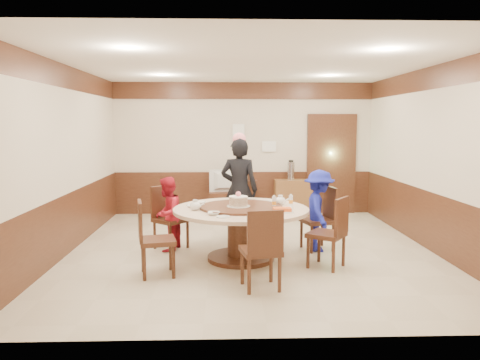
{
  "coord_description": "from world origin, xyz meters",
  "views": [
    {
      "loc": [
        -0.4,
        -7.02,
        1.93
      ],
      "look_at": [
        -0.17,
        -0.12,
        1.1
      ],
      "focal_mm": 35.0,
      "sensor_mm": 36.0,
      "label": 1
    }
  ],
  "objects_px": {
    "banquet_table": "(241,223)",
    "birthday_cake": "(238,201)",
    "tv_stand": "(229,204)",
    "television": "(229,181)",
    "person_red": "(167,214)",
    "thermos": "(291,171)",
    "shrimp_platter": "(282,210)",
    "side_cabinet": "(293,197)",
    "person_blue": "(319,211)",
    "person_standing": "(239,190)"
  },
  "relations": [
    {
      "from": "person_blue",
      "to": "tv_stand",
      "type": "relative_size",
      "value": 1.46
    },
    {
      "from": "banquet_table",
      "to": "shrimp_platter",
      "type": "distance_m",
      "value": 0.68
    },
    {
      "from": "person_red",
      "to": "birthday_cake",
      "type": "height_order",
      "value": "person_red"
    },
    {
      "from": "person_blue",
      "to": "birthday_cake",
      "type": "relative_size",
      "value": 3.84
    },
    {
      "from": "birthday_cake",
      "to": "tv_stand",
      "type": "distance_m",
      "value": 3.37
    },
    {
      "from": "person_standing",
      "to": "side_cabinet",
      "type": "bearing_deg",
      "value": -107.79
    },
    {
      "from": "tv_stand",
      "to": "banquet_table",
      "type": "bearing_deg",
      "value": -87.69
    },
    {
      "from": "television",
      "to": "side_cabinet",
      "type": "relative_size",
      "value": 1.03
    },
    {
      "from": "tv_stand",
      "to": "side_cabinet",
      "type": "height_order",
      "value": "side_cabinet"
    },
    {
      "from": "person_red",
      "to": "person_blue",
      "type": "height_order",
      "value": "person_blue"
    },
    {
      "from": "television",
      "to": "thermos",
      "type": "distance_m",
      "value": 1.32
    },
    {
      "from": "person_standing",
      "to": "birthday_cake",
      "type": "relative_size",
      "value": 5.25
    },
    {
      "from": "person_blue",
      "to": "side_cabinet",
      "type": "bearing_deg",
      "value": 2.16
    },
    {
      "from": "person_blue",
      "to": "shrimp_platter",
      "type": "distance_m",
      "value": 1.05
    },
    {
      "from": "person_standing",
      "to": "person_blue",
      "type": "relative_size",
      "value": 1.37
    },
    {
      "from": "person_blue",
      "to": "person_red",
      "type": "bearing_deg",
      "value": 90.69
    },
    {
      "from": "person_standing",
      "to": "banquet_table",
      "type": "bearing_deg",
      "value": 101.32
    },
    {
      "from": "banquet_table",
      "to": "person_red",
      "type": "xyz_separation_m",
      "value": [
        -1.11,
        0.54,
        0.03
      ]
    },
    {
      "from": "tv_stand",
      "to": "television",
      "type": "relative_size",
      "value": 1.04
    },
    {
      "from": "television",
      "to": "side_cabinet",
      "type": "bearing_deg",
      "value": 171.4
    },
    {
      "from": "tv_stand",
      "to": "thermos",
      "type": "xyz_separation_m",
      "value": [
        1.31,
        0.03,
        0.69
      ]
    },
    {
      "from": "banquet_table",
      "to": "person_standing",
      "type": "relative_size",
      "value": 1.13
    },
    {
      "from": "person_red",
      "to": "tv_stand",
      "type": "height_order",
      "value": "person_red"
    },
    {
      "from": "person_standing",
      "to": "person_red",
      "type": "distance_m",
      "value": 1.31
    },
    {
      "from": "person_standing",
      "to": "thermos",
      "type": "distance_m",
      "value": 2.44
    },
    {
      "from": "shrimp_platter",
      "to": "television",
      "type": "bearing_deg",
      "value": 100.58
    },
    {
      "from": "birthday_cake",
      "to": "shrimp_platter",
      "type": "relative_size",
      "value": 1.08
    },
    {
      "from": "birthday_cake",
      "to": "thermos",
      "type": "relative_size",
      "value": 0.85
    },
    {
      "from": "person_blue",
      "to": "thermos",
      "type": "relative_size",
      "value": 3.27
    },
    {
      "from": "banquet_table",
      "to": "birthday_cake",
      "type": "relative_size",
      "value": 5.91
    },
    {
      "from": "banquet_table",
      "to": "side_cabinet",
      "type": "height_order",
      "value": "banquet_table"
    },
    {
      "from": "person_standing",
      "to": "person_blue",
      "type": "xyz_separation_m",
      "value": [
        1.2,
        -0.69,
        -0.23
      ]
    },
    {
      "from": "shrimp_platter",
      "to": "side_cabinet",
      "type": "bearing_deg",
      "value": 79.19
    },
    {
      "from": "person_standing",
      "to": "thermos",
      "type": "bearing_deg",
      "value": -106.57
    },
    {
      "from": "birthday_cake",
      "to": "side_cabinet",
      "type": "relative_size",
      "value": 0.4
    },
    {
      "from": "banquet_table",
      "to": "thermos",
      "type": "xyz_separation_m",
      "value": [
        1.18,
        3.3,
        0.41
      ]
    },
    {
      "from": "thermos",
      "to": "person_standing",
      "type": "bearing_deg",
      "value": -118.47
    },
    {
      "from": "person_blue",
      "to": "tv_stand",
      "type": "bearing_deg",
      "value": 28.2
    },
    {
      "from": "birthday_cake",
      "to": "television",
      "type": "bearing_deg",
      "value": 91.63
    },
    {
      "from": "tv_stand",
      "to": "side_cabinet",
      "type": "distance_m",
      "value": 1.37
    },
    {
      "from": "birthday_cake",
      "to": "person_red",
      "type": "bearing_deg",
      "value": 151.38
    },
    {
      "from": "birthday_cake",
      "to": "side_cabinet",
      "type": "bearing_deg",
      "value": 69.14
    },
    {
      "from": "person_red",
      "to": "television",
      "type": "relative_size",
      "value": 1.38
    },
    {
      "from": "person_standing",
      "to": "tv_stand",
      "type": "relative_size",
      "value": 2.0
    },
    {
      "from": "banquet_table",
      "to": "birthday_cake",
      "type": "bearing_deg",
      "value": -129.08
    },
    {
      "from": "side_cabinet",
      "to": "thermos",
      "type": "height_order",
      "value": "thermos"
    },
    {
      "from": "shrimp_platter",
      "to": "person_red",
      "type": "bearing_deg",
      "value": 152.0
    },
    {
      "from": "person_standing",
      "to": "thermos",
      "type": "height_order",
      "value": "person_standing"
    },
    {
      "from": "person_blue",
      "to": "thermos",
      "type": "bearing_deg",
      "value": 3.36
    },
    {
      "from": "banquet_table",
      "to": "tv_stand",
      "type": "xyz_separation_m",
      "value": [
        -0.13,
        3.27,
        -0.28
      ]
    }
  ]
}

